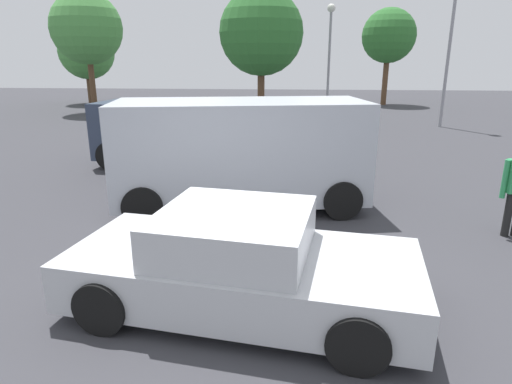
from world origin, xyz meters
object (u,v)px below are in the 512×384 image
sedan_foreground (241,264)px  van_white (241,151)px  light_post_near (454,7)px  suv_dark (185,132)px  light_post_far (330,39)px

sedan_foreground → van_white: bearing=105.4°
sedan_foreground → light_post_near: (7.32, 15.73, 4.50)m
sedan_foreground → suv_dark: (-2.43, 7.30, 0.42)m
sedan_foreground → suv_dark: bearing=117.2°
light_post_near → van_white: bearing=-123.2°
sedan_foreground → suv_dark: 7.71m
van_white → light_post_far: bearing=-110.2°
suv_dark → light_post_near: light_post_near is taller
sedan_foreground → van_white: size_ratio=0.85×
sedan_foreground → light_post_far: bearing=91.8°
suv_dark → light_post_near: 13.51m
sedan_foreground → van_white: (-0.45, 3.88, 0.60)m
van_white → light_post_far: (3.02, 17.06, 2.82)m
van_white → suv_dark: size_ratio=1.02×
suv_dark → light_post_far: 14.82m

